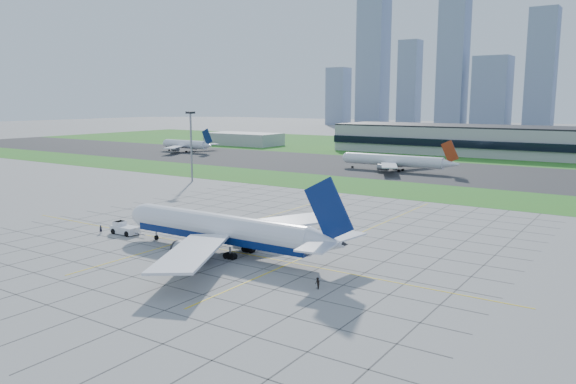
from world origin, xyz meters
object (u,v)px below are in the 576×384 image
(light_mast, at_px, (191,138))
(pushback_tug, at_px, (124,229))
(airliner, at_px, (223,230))
(crew_far, at_px, (318,283))
(distant_jet_1, at_px, (394,160))
(distant_jet_0, at_px, (186,144))
(crew_near, at_px, (101,229))

(light_mast, xyz_separation_m, pushback_tug, (44.23, -68.91, -14.98))
(airliner, xyz_separation_m, crew_far, (26.61, -8.40, -3.66))
(pushback_tug, bearing_deg, crew_far, -8.72)
(pushback_tug, bearing_deg, airliner, 0.29)
(pushback_tug, relative_size, distant_jet_1, 0.20)
(pushback_tug, distance_m, distant_jet_0, 201.46)
(airliner, distance_m, pushback_tug, 28.84)
(airliner, distance_m, distant_jet_1, 140.60)
(distant_jet_1, bearing_deg, distant_jet_0, 173.48)
(pushback_tug, xyz_separation_m, distant_jet_1, (5.47, 139.05, 3.28))
(light_mast, height_order, distant_jet_1, light_mast)
(airliner, relative_size, crew_near, 28.73)
(light_mast, distance_m, airliner, 100.71)
(pushback_tug, xyz_separation_m, crew_far, (55.25, -8.04, -0.25))
(crew_near, bearing_deg, distant_jet_1, 13.23)
(crew_near, bearing_deg, airliner, -67.44)
(crew_near, xyz_separation_m, distant_jet_1, (10.06, 141.75, 3.54))
(light_mast, distance_m, crew_far, 126.69)
(crew_far, bearing_deg, crew_near, -142.08)
(airliner, bearing_deg, light_mast, 136.30)
(pushback_tug, distance_m, distant_jet_1, 139.19)
(crew_far, xyz_separation_m, distant_jet_1, (-49.78, 147.08, 3.53))
(crew_near, height_order, distant_jet_0, distant_jet_0)
(light_mast, relative_size, airliner, 0.47)
(airliner, relative_size, distant_jet_1, 1.10)
(light_mast, xyz_separation_m, crew_far, (99.49, -76.95, -15.23))
(light_mast, height_order, crew_near, light_mast)
(airliner, bearing_deg, crew_near, -175.18)
(crew_near, distance_m, distant_jet_1, 142.15)
(crew_near, relative_size, crew_far, 0.99)
(airliner, xyz_separation_m, pushback_tug, (-28.64, -0.37, -3.41))
(light_mast, bearing_deg, distant_jet_1, 54.67)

